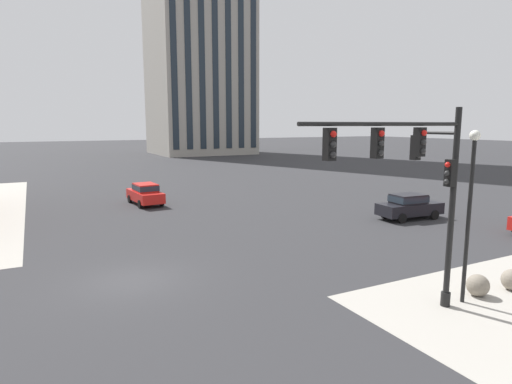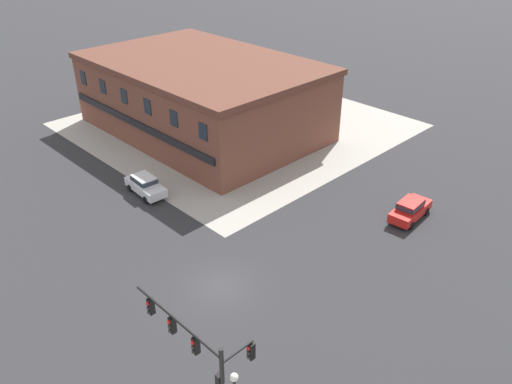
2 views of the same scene
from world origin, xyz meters
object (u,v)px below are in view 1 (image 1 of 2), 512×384
Objects in this scene: traffic_signal_main at (420,176)px; bollard_sphere_curb_a at (478,285)px; car_main_northbound_far at (145,193)px; street_lamp_corner_near at (470,198)px; car_main_northbound_near at (409,205)px.

traffic_signal_main is 8.40× the size of bollard_sphere_curb_a.
bollard_sphere_curb_a is (3.19, -0.11, -4.21)m from traffic_signal_main.
car_main_northbound_far is (-6.55, 24.05, 0.51)m from bollard_sphere_curb_a.
bollard_sphere_curb_a is at bearing 6.75° from street_lamp_corner_near.
traffic_signal_main reaches higher than car_main_northbound_near.
traffic_signal_main is 1.12× the size of street_lamp_corner_near.
car_main_northbound_far is at bearing 105.25° from bollard_sphere_curb_a.
street_lamp_corner_near is (-0.98, -0.12, 3.35)m from bollard_sphere_curb_a.
car_main_northbound_far reaches higher than bollard_sphere_curb_a.
car_main_northbound_near is (8.84, 10.82, -2.84)m from street_lamp_corner_near.
car_main_northbound_far is at bearing 98.01° from traffic_signal_main.
car_main_northbound_near and car_main_northbound_far have the same top height.
car_main_northbound_near is 19.65m from car_main_northbound_far.
street_lamp_corner_near is 14.26m from car_main_northbound_near.
bollard_sphere_curb_a is 0.18× the size of car_main_northbound_far.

